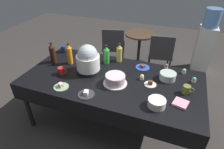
# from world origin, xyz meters

# --- Properties ---
(ground) EXTENTS (9.00, 9.00, 0.00)m
(ground) POSITION_xyz_m (0.00, 0.00, 0.00)
(ground) COLOR #383330
(potluck_table) EXTENTS (2.20, 1.10, 0.75)m
(potluck_table) POSITION_xyz_m (0.00, 0.00, 0.69)
(potluck_table) COLOR black
(potluck_table) RESTS_ON ground
(frosted_layer_cake) EXTENTS (0.29, 0.29, 0.12)m
(frosted_layer_cake) POSITION_xyz_m (0.08, -0.10, 0.81)
(frosted_layer_cake) COLOR silver
(frosted_layer_cake) RESTS_ON potluck_table
(slow_cooker) EXTENTS (0.31, 0.31, 0.37)m
(slow_cooker) POSITION_xyz_m (-0.34, 0.04, 0.92)
(slow_cooker) COLOR black
(slow_cooker) RESTS_ON potluck_table
(glass_salad_bowl) EXTENTS (0.20, 0.20, 0.09)m
(glass_salad_bowl) POSITION_xyz_m (0.65, 0.22, 0.79)
(glass_salad_bowl) COLOR #B2C6BC
(glass_salad_bowl) RESTS_ON potluck_table
(ceramic_snack_bowl) EXTENTS (0.18, 0.18, 0.08)m
(ceramic_snack_bowl) POSITION_xyz_m (0.60, -0.32, 0.79)
(ceramic_snack_bowl) COLOR silver
(ceramic_snack_bowl) RESTS_ON potluck_table
(dessert_plate_cobalt) EXTENTS (0.19, 0.19, 0.04)m
(dessert_plate_cobalt) POSITION_xyz_m (0.30, 0.38, 0.76)
(dessert_plate_cobalt) COLOR #2D4CB2
(dessert_plate_cobalt) RESTS_ON potluck_table
(dessert_plate_charcoal) EXTENTS (0.19, 0.19, 0.05)m
(dessert_plate_charcoal) POSITION_xyz_m (-0.15, -0.41, 0.76)
(dessert_plate_charcoal) COLOR #2D2D33
(dessert_plate_charcoal) RESTS_ON potluck_table
(dessert_plate_sage) EXTENTS (0.18, 0.18, 0.05)m
(dessert_plate_sage) POSITION_xyz_m (-0.48, -0.39, 0.76)
(dessert_plate_sage) COLOR #8CA87F
(dessert_plate_sage) RESTS_ON potluck_table
(dessert_plate_white) EXTENTS (0.14, 0.14, 0.05)m
(dessert_plate_white) POSITION_xyz_m (0.47, 0.02, 0.76)
(dessert_plate_white) COLOR white
(dessert_plate_white) RESTS_ON potluck_table
(cupcake_berry) EXTENTS (0.05, 0.05, 0.07)m
(cupcake_berry) POSITION_xyz_m (0.35, 0.10, 0.78)
(cupcake_berry) COLOR beige
(cupcake_berry) RESTS_ON potluck_table
(cupcake_rose) EXTENTS (0.05, 0.05, 0.07)m
(cupcake_rose) POSITION_xyz_m (0.95, 0.26, 0.78)
(cupcake_rose) COLOR beige
(cupcake_rose) RESTS_ON potluck_table
(cupcake_vanilla) EXTENTS (0.05, 0.05, 0.07)m
(cupcake_vanilla) POSITION_xyz_m (0.83, 0.43, 0.78)
(cupcake_vanilla) COLOR beige
(cupcake_vanilla) RESTS_ON potluck_table
(cupcake_cocoa) EXTENTS (0.05, 0.05, 0.07)m
(cupcake_cocoa) POSITION_xyz_m (0.60, 0.48, 0.78)
(cupcake_cocoa) COLOR beige
(cupcake_cocoa) RESTS_ON potluck_table
(soda_bottle_orange_juice) EXTENTS (0.08, 0.08, 0.30)m
(soda_bottle_orange_juice) POSITION_xyz_m (-0.68, 0.14, 0.89)
(soda_bottle_orange_juice) COLOR orange
(soda_bottle_orange_juice) RESTS_ON potluck_table
(soda_bottle_lime_soda) EXTENTS (0.08, 0.08, 0.27)m
(soda_bottle_lime_soda) POSITION_xyz_m (-0.21, 0.33, 0.87)
(soda_bottle_lime_soda) COLOR green
(soda_bottle_lime_soda) RESTS_ON potluck_table
(soda_bottle_ginger_ale) EXTENTS (0.08, 0.08, 0.27)m
(soda_bottle_ginger_ale) POSITION_xyz_m (-0.06, 0.45, 0.87)
(soda_bottle_ginger_ale) COLOR gold
(soda_bottle_ginger_ale) RESTS_ON potluck_table
(soda_bottle_cola) EXTENTS (0.08, 0.08, 0.30)m
(soda_bottle_cola) POSITION_xyz_m (-0.91, 0.09, 0.89)
(soda_bottle_cola) COLOR #33190F
(soda_bottle_cola) RESTS_ON potluck_table
(coffee_mug_olive) EXTENTS (0.13, 0.08, 0.10)m
(coffee_mug_olive) POSITION_xyz_m (0.88, 0.01, 0.80)
(coffee_mug_olive) COLOR olive
(coffee_mug_olive) RESTS_ON potluck_table
(coffee_mug_red) EXTENTS (0.12, 0.08, 0.09)m
(coffee_mug_red) POSITION_xyz_m (-0.64, -0.14, 0.80)
(coffee_mug_red) COLOR #B2231E
(coffee_mug_red) RESTS_ON potluck_table
(coffee_mug_navy) EXTENTS (0.13, 0.08, 0.10)m
(coffee_mug_navy) POSITION_xyz_m (-0.96, 0.42, 0.80)
(coffee_mug_navy) COLOR navy
(coffee_mug_navy) RESTS_ON potluck_table
(paper_napkin_stack) EXTENTS (0.17, 0.17, 0.02)m
(paper_napkin_stack) POSITION_xyz_m (0.83, -0.20, 0.76)
(paper_napkin_stack) COLOR pink
(paper_napkin_stack) RESTS_ON potluck_table
(maroon_chair_left) EXTENTS (0.54, 0.54, 0.85)m
(maroon_chair_left) POSITION_xyz_m (-0.53, 1.49, 0.49)
(maroon_chair_left) COLOR #333338
(maroon_chair_left) RESTS_ON ground
(maroon_chair_right) EXTENTS (0.51, 0.51, 0.85)m
(maroon_chair_right) POSITION_xyz_m (0.41, 1.49, 0.49)
(maroon_chair_right) COLOR #333338
(maroon_chair_right) RESTS_ON ground
(round_cafe_table) EXTENTS (0.60, 0.60, 0.72)m
(round_cafe_table) POSITION_xyz_m (-0.05, 1.71, 0.50)
(round_cafe_table) COLOR #473323
(round_cafe_table) RESTS_ON ground
(water_cooler) EXTENTS (0.32, 0.32, 1.24)m
(water_cooler) POSITION_xyz_m (1.18, 2.00, 0.59)
(water_cooler) COLOR silver
(water_cooler) RESTS_ON ground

